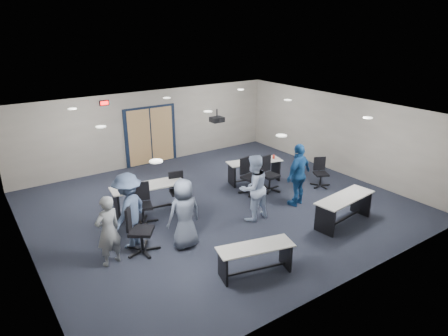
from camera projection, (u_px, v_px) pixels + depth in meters
floor at (218, 205)px, 11.57m from camera, size 10.00×10.00×0.00m
back_wall at (150, 128)px, 14.58m from camera, size 10.00×0.04×2.70m
front_wall at (349, 225)px, 7.63m from camera, size 10.00×0.04×2.70m
left_wall at (22, 206)px, 8.44m from camera, size 0.04×9.00×2.70m
right_wall at (338, 134)px, 13.76m from camera, size 0.04×9.00×2.70m
ceiling at (218, 114)px, 10.63m from camera, size 10.00×9.00×0.04m
double_door at (151, 136)px, 14.65m from camera, size 2.00×0.07×2.20m
exit_sign at (104, 103)px, 13.30m from camera, size 0.32×0.07×0.18m
ceiling_projector at (217, 119)px, 11.28m from camera, size 0.35×0.32×0.37m
ceiling_can_lights at (213, 113)px, 10.84m from camera, size 6.24×5.74×0.02m
table_front_left at (255, 255)px, 8.30m from camera, size 1.70×0.93×0.66m
table_front_right at (344, 205)px, 10.37m from camera, size 1.92×0.83×0.76m
table_back_left at (148, 194)px, 10.97m from camera, size 2.08×0.94×1.11m
table_back_right at (255, 167)px, 13.09m from camera, size 1.89×1.00×0.85m
chair_back_a at (142, 205)px, 10.35m from camera, size 0.85×0.85×1.08m
chair_back_b at (178, 191)px, 11.29m from camera, size 0.77×0.77×1.02m
chair_back_c at (251, 176)px, 12.20m from camera, size 0.80×0.80×1.12m
chair_back_d at (270, 174)px, 12.40m from camera, size 0.73×0.73×1.09m
chair_loose_left at (141, 229)px, 9.05m from camera, size 1.02×1.02×1.16m
chair_loose_right at (321, 173)px, 12.73m from camera, size 0.78×0.78×0.93m
person_gray at (108, 231)px, 8.52m from camera, size 0.67×0.52×1.61m
person_plaid at (184, 214)px, 9.20m from camera, size 0.84×0.56×1.69m
person_lightblue at (253, 188)px, 10.48m from camera, size 0.90×0.72×1.80m
person_navy at (298, 175)px, 11.34m from camera, size 1.15×0.69×1.83m
person_back at (129, 211)px, 9.18m from camera, size 1.35×1.25×1.83m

